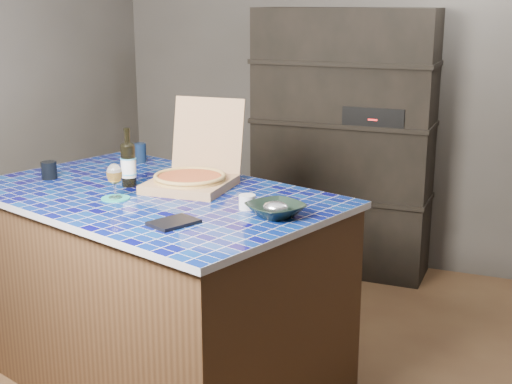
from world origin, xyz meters
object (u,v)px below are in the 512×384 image
at_px(wine_glass, 114,175).
at_px(dvd_case, 174,222).
at_px(pizza_box, 192,176).
at_px(mead_bottle, 128,163).
at_px(kitchen_island, 156,286).
at_px(bowl, 276,210).

bearing_deg(wine_glass, dvd_case, -28.66).
xyz_separation_m(pizza_box, mead_bottle, (-0.30, -0.09, 0.06)).
relative_size(pizza_box, mead_bottle, 1.65).
relative_size(pizza_box, wine_glass, 2.95).
bearing_deg(kitchen_island, pizza_box, 70.88).
bearing_deg(mead_bottle, kitchen_island, -22.90).
bearing_deg(bowl, mead_bottle, 166.49).
height_order(pizza_box, bowl, pizza_box).
bearing_deg(bowl, wine_glass, -178.26).
xyz_separation_m(pizza_box, bowl, (0.55, -0.30, -0.03)).
height_order(pizza_box, dvd_case, pizza_box).
height_order(dvd_case, bowl, bowl).
distance_m(kitchen_island, wine_glass, 0.62).
distance_m(kitchen_island, dvd_case, 0.71).
bearing_deg(wine_glass, kitchen_island, 55.44).
bearing_deg(bowl, dvd_case, -143.06).
bearing_deg(dvd_case, pizza_box, 134.06).
distance_m(pizza_box, mead_bottle, 0.32).
height_order(kitchen_island, pizza_box, pizza_box).
distance_m(kitchen_island, pizza_box, 0.58).
distance_m(mead_bottle, wine_glass, 0.24).
xyz_separation_m(kitchen_island, dvd_case, (0.33, -0.39, 0.49)).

